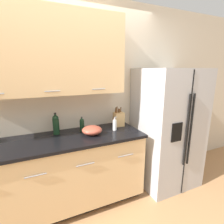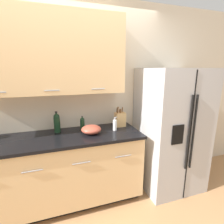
{
  "view_description": "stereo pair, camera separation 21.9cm",
  "coord_description": "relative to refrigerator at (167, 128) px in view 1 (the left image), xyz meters",
  "views": [
    {
      "loc": [
        -0.42,
        -1.19,
        1.69
      ],
      "look_at": [
        0.47,
        0.78,
        1.17
      ],
      "focal_mm": 28.0,
      "sensor_mm": 36.0,
      "label": 1
    },
    {
      "loc": [
        -0.22,
        -1.27,
        1.69
      ],
      "look_at": [
        0.47,
        0.78,
        1.17
      ],
      "focal_mm": 28.0,
      "sensor_mm": 36.0,
      "label": 2
    }
  ],
  "objects": [
    {
      "name": "counter_unit",
      "position": [
        -1.57,
        0.07,
        -0.39
      ],
      "size": [
        2.07,
        0.64,
        0.92
      ],
      "color": "black",
      "rests_on": "ground_plane"
    },
    {
      "name": "soap_dispenser",
      "position": [
        -0.82,
        0.07,
        0.13
      ],
      "size": [
        0.05,
        0.05,
        0.18
      ],
      "color": "white",
      "rests_on": "counter_unit"
    },
    {
      "name": "wall_back",
      "position": [
        -1.4,
        0.36,
        0.61
      ],
      "size": [
        10.0,
        0.39,
        2.6
      ],
      "color": "beige",
      "rests_on": "ground_plane"
    },
    {
      "name": "oil_bottle",
      "position": [
        -1.22,
        0.2,
        0.15
      ],
      "size": [
        0.06,
        0.06,
        0.19
      ],
      "color": "black",
      "rests_on": "counter_unit"
    },
    {
      "name": "wine_bottle",
      "position": [
        -1.54,
        0.24,
        0.19
      ],
      "size": [
        0.08,
        0.08,
        0.27
      ],
      "color": "black",
      "rests_on": "counter_unit"
    },
    {
      "name": "mixing_bowl",
      "position": [
        -1.14,
        0.05,
        0.11
      ],
      "size": [
        0.25,
        0.25,
        0.11
      ],
      "color": "#B24C38",
      "rests_on": "counter_unit"
    },
    {
      "name": "knife_block",
      "position": [
        -0.7,
        0.2,
        0.16
      ],
      "size": [
        0.14,
        0.11,
        0.29
      ],
      "color": "tan",
      "rests_on": "counter_unit"
    },
    {
      "name": "refrigerator",
      "position": [
        0.0,
        0.0,
        0.0
      ],
      "size": [
        0.84,
        0.79,
        1.71
      ],
      "color": "#B2B2B5",
      "rests_on": "ground_plane"
    }
  ]
}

